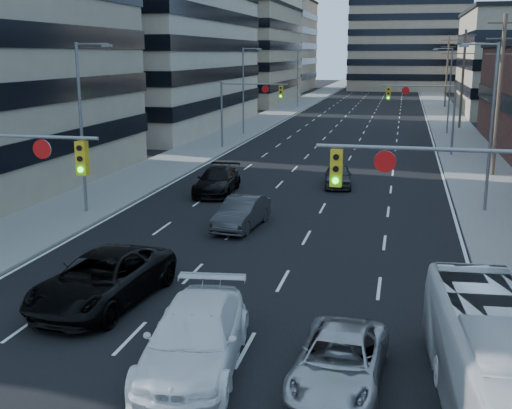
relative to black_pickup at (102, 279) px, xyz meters
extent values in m
cube|color=black|center=(3.85, 121.59, -0.87)|extent=(18.00, 300.00, 0.02)
cube|color=slate|center=(-7.65, 121.59, -0.81)|extent=(5.00, 300.00, 0.15)
cube|color=slate|center=(15.35, 121.59, -0.81)|extent=(5.00, 300.00, 0.15)
cube|color=#ADA089|center=(-23.15, 51.59, 13.12)|extent=(26.00, 34.00, 28.00)
cube|color=gray|center=(-20.15, 91.59, 7.12)|extent=(20.00, 30.00, 16.00)
cube|color=#ADA089|center=(-24.15, 131.59, 9.12)|extent=(24.00, 24.00, 20.00)
cylinder|color=slate|center=(-2.90, -0.41, 4.92)|extent=(6.50, 0.12, 0.12)
cube|color=gold|center=(-0.25, -0.41, 4.27)|extent=(0.35, 0.28, 1.10)
cylinder|color=black|center=(-0.25, -0.57, 4.62)|extent=(0.18, 0.06, 0.18)
cylinder|color=black|center=(-0.25, -0.57, 4.27)|extent=(0.18, 0.06, 0.18)
cylinder|color=#0CE526|center=(-0.25, -0.57, 3.92)|extent=(0.18, 0.06, 0.18)
cylinder|color=white|center=(-1.65, -0.44, 4.52)|extent=(0.64, 0.06, 0.64)
cylinder|color=slate|center=(10.60, -0.41, 4.92)|extent=(6.50, 0.12, 0.12)
cube|color=gold|center=(7.95, -0.41, 4.27)|extent=(0.35, 0.28, 1.10)
cylinder|color=black|center=(7.95, -0.57, 4.62)|extent=(0.18, 0.06, 0.18)
cylinder|color=black|center=(7.95, -0.57, 4.27)|extent=(0.18, 0.06, 0.18)
cylinder|color=#0CE526|center=(7.95, -0.57, 3.92)|extent=(0.18, 0.06, 0.18)
cylinder|color=white|center=(9.35, -0.44, 4.52)|extent=(0.64, 0.06, 0.64)
cylinder|color=slate|center=(-6.15, 36.59, 2.12)|extent=(0.18, 0.18, 6.00)
cylinder|color=slate|center=(-3.15, 36.59, 4.92)|extent=(6.00, 0.12, 0.12)
cube|color=gold|center=(-0.75, 36.59, 4.27)|extent=(0.35, 0.28, 1.10)
cylinder|color=black|center=(-0.75, 36.43, 4.62)|extent=(0.18, 0.06, 0.18)
cylinder|color=black|center=(-0.75, 36.43, 4.27)|extent=(0.18, 0.06, 0.18)
cylinder|color=#0CE526|center=(-0.75, 36.43, 3.92)|extent=(0.18, 0.06, 0.18)
cylinder|color=white|center=(-2.15, 36.56, 4.52)|extent=(0.64, 0.06, 0.64)
cylinder|color=slate|center=(13.85, 36.59, 2.12)|extent=(0.18, 0.18, 6.00)
cylinder|color=slate|center=(10.85, 36.59, 4.92)|extent=(6.00, 0.12, 0.12)
cube|color=gold|center=(8.45, 36.59, 4.27)|extent=(0.35, 0.28, 1.10)
cylinder|color=black|center=(8.45, 36.43, 4.62)|extent=(0.18, 0.06, 0.18)
cylinder|color=black|center=(8.45, 36.43, 4.27)|extent=(0.18, 0.06, 0.18)
cylinder|color=#0CE526|center=(8.45, 36.43, 3.92)|extent=(0.18, 0.06, 0.18)
cylinder|color=white|center=(9.85, 36.56, 4.52)|extent=(0.64, 0.06, 0.64)
cylinder|color=#4C3D2D|center=(16.05, 27.59, 4.62)|extent=(0.28, 0.28, 11.00)
cube|color=#4C3D2D|center=(16.05, 27.59, 9.52)|extent=(2.20, 0.10, 0.10)
cube|color=#4C3D2D|center=(16.05, 27.59, 8.52)|extent=(2.20, 0.10, 0.10)
cube|color=#4C3D2D|center=(16.05, 27.59, 7.52)|extent=(2.20, 0.10, 0.10)
cylinder|color=#4C3D2D|center=(16.05, 57.59, 4.62)|extent=(0.28, 0.28, 11.00)
cube|color=#4C3D2D|center=(16.05, 57.59, 9.52)|extent=(2.20, 0.10, 0.10)
cube|color=#4C3D2D|center=(16.05, 57.59, 8.52)|extent=(2.20, 0.10, 0.10)
cube|color=#4C3D2D|center=(16.05, 57.59, 7.52)|extent=(2.20, 0.10, 0.10)
cylinder|color=#4C3D2D|center=(16.05, 87.59, 4.62)|extent=(0.28, 0.28, 11.00)
cube|color=#4C3D2D|center=(16.05, 87.59, 9.52)|extent=(2.20, 0.10, 0.10)
cube|color=#4C3D2D|center=(16.05, 87.59, 8.52)|extent=(2.20, 0.10, 0.10)
cube|color=#4C3D2D|center=(16.05, 87.59, 7.52)|extent=(2.20, 0.10, 0.10)
cylinder|color=slate|center=(-6.65, 11.59, 3.62)|extent=(0.16, 0.16, 9.00)
cylinder|color=slate|center=(-5.75, 11.59, 8.02)|extent=(1.80, 0.10, 0.10)
cube|color=slate|center=(-4.95, 11.59, 7.94)|extent=(0.50, 0.22, 0.14)
cylinder|color=slate|center=(-6.65, 46.59, 3.62)|extent=(0.16, 0.16, 9.00)
cylinder|color=slate|center=(-5.75, 46.59, 8.02)|extent=(1.80, 0.10, 0.10)
cube|color=slate|center=(-4.95, 46.59, 7.94)|extent=(0.50, 0.22, 0.14)
cylinder|color=slate|center=(-6.65, 81.59, 3.62)|extent=(0.16, 0.16, 9.00)
cylinder|color=slate|center=(-5.75, 81.59, 8.02)|extent=(1.80, 0.10, 0.10)
cube|color=slate|center=(-4.95, 81.59, 7.94)|extent=(0.50, 0.22, 0.14)
cylinder|color=slate|center=(14.35, 16.59, 3.62)|extent=(0.16, 0.16, 9.00)
cylinder|color=slate|center=(13.45, 16.59, 8.02)|extent=(1.80, 0.10, 0.10)
cube|color=slate|center=(12.65, 16.59, 7.94)|extent=(0.50, 0.22, 0.14)
cylinder|color=slate|center=(14.35, 51.59, 3.62)|extent=(0.16, 0.16, 9.00)
cylinder|color=slate|center=(13.45, 51.59, 8.02)|extent=(1.80, 0.10, 0.10)
cube|color=slate|center=(12.65, 51.59, 7.94)|extent=(0.50, 0.22, 0.14)
imported|color=black|center=(0.00, 0.00, 0.00)|extent=(3.57, 6.63, 1.77)
imported|color=white|center=(4.58, -3.78, 0.01)|extent=(3.23, 6.40, 1.78)
imported|color=#A0A0A4|center=(8.51, -3.78, -0.21)|extent=(2.49, 4.95, 1.34)
imported|color=silver|center=(12.25, -5.06, 0.48)|extent=(3.12, 9.92, 2.72)
imported|color=black|center=(1.85, 11.81, -0.21)|extent=(2.02, 4.12, 1.35)
imported|color=#2E2F31|center=(2.25, 10.63, -0.12)|extent=(2.06, 4.77, 1.53)
imported|color=black|center=(-1.19, 18.10, -0.10)|extent=(2.51, 5.53, 1.57)
imported|color=#313133|center=(5.85, 21.86, -0.17)|extent=(2.13, 4.37, 1.44)
camera|label=1|loc=(9.81, -19.11, 7.57)|focal=45.00mm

